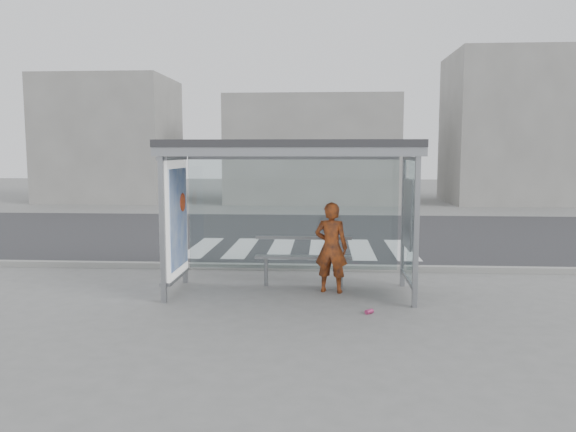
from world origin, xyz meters
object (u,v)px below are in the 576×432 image
Objects in this scene: bench at (303,257)px; soda_can at (369,312)px; bus_shelter at (269,178)px; person at (331,247)px.

soda_can is (1.06, -1.70, -0.50)m from bench.
bus_shelter is at bearing -137.84° from bench.
bus_shelter reaches higher than soda_can.
bus_shelter is 2.80m from soda_can.
bench is at bearing 42.16° from bus_shelter.
person reaches higher than bench.
bench is 2.06m from soda_can.
bus_shelter is 2.70× the size of person.
bus_shelter is at bearing 18.43° from person.
person reaches higher than soda_can.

